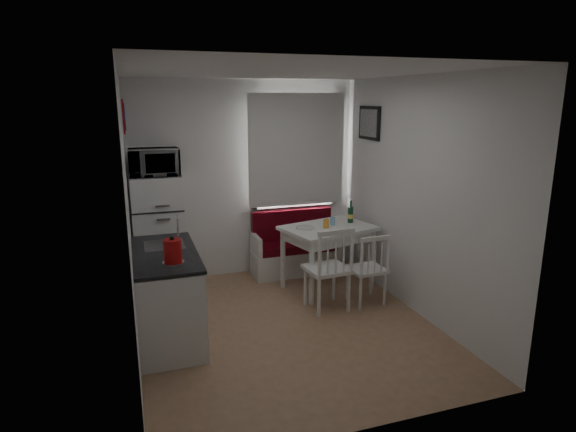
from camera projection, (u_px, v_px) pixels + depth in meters
name	position (u px, v px, depth m)	size (l,w,h in m)	color
floor	(286.00, 326.00, 5.12)	(3.00, 3.50, 0.02)	#9D7154
ceiling	(286.00, 71.00, 4.50)	(3.00, 3.50, 0.02)	white
wall_back	(245.00, 179.00, 6.42)	(3.00, 0.02, 2.60)	white
wall_front	(368.00, 261.00, 3.20)	(3.00, 0.02, 2.60)	white
wall_left	(129.00, 218.00, 4.35)	(0.02, 3.50, 2.60)	white
wall_right	(416.00, 197.00, 5.27)	(0.02, 3.50, 2.60)	white
window	(295.00, 153.00, 6.53)	(1.22, 0.06, 1.47)	white
curtain	(297.00, 150.00, 6.46)	(1.35, 0.02, 1.50)	white
kitchen_counter	(167.00, 294.00, 4.79)	(0.62, 1.32, 1.16)	white
wall_sign	(124.00, 117.00, 5.49)	(0.40, 0.40, 0.03)	navy
picture_frame	(369.00, 123.00, 6.10)	(0.04, 0.52, 0.42)	black
bench	(295.00, 253.00, 6.63)	(1.20, 0.46, 0.86)	white
dining_table	(328.00, 234.00, 5.99)	(1.23, 1.00, 0.80)	white
chair_left	(331.00, 260.00, 5.32)	(0.50, 0.48, 0.53)	white
chair_right	(370.00, 262.00, 5.51)	(0.42, 0.40, 0.46)	white
fridge	(159.00, 235.00, 5.87)	(0.59, 0.59, 1.47)	white
microwave	(154.00, 162.00, 5.61)	(0.57, 0.39, 0.32)	white
kettle	(173.00, 251.00, 4.28)	(0.20, 0.20, 0.26)	#B10E0E
wine_bottle	(351.00, 212.00, 6.14)	(0.07, 0.07, 0.29)	#154227
drinking_glass_orange	(326.00, 224.00, 5.90)	(0.07, 0.07, 0.11)	#FDA12A
drinking_glass_blue	(333.00, 221.00, 6.03)	(0.06, 0.06, 0.10)	#84C2E1
plate	(305.00, 228.00, 5.90)	(0.23, 0.23, 0.02)	white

